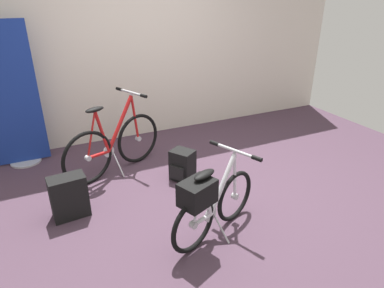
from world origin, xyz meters
name	(u,v)px	position (x,y,z in m)	size (l,w,h in m)	color
ground_plane	(203,194)	(0.00, 0.00, 0.00)	(6.46, 6.46, 0.00)	#473342
back_wall	(141,39)	(0.00, 1.94, 1.37)	(6.46, 0.10, 2.74)	silver
floor_banner_stand	(13,104)	(-1.69, 1.61, 0.76)	(0.60, 0.36, 1.70)	#B7B7BC
folding_bike_foreground	(210,202)	(-0.26, -0.62, 0.37)	(0.99, 0.58, 0.75)	black
display_bike_left	(114,144)	(-0.71, 0.89, 0.35)	(1.23, 0.65, 0.93)	black
backpack_on_floor	(182,165)	(-0.07, 0.39, 0.17)	(0.31, 0.32, 0.35)	black
handbag_on_floor	(69,197)	(-1.30, 0.22, 0.21)	(0.34, 0.25, 0.42)	black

